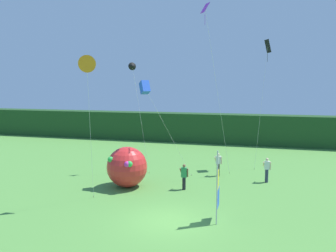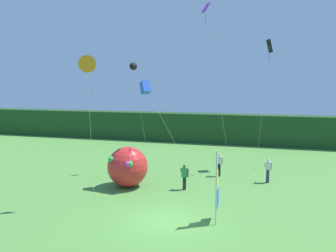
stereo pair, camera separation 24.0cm
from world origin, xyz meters
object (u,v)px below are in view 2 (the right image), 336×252
at_px(kite_black_delta_2, 134,67).
at_px(kite_black_diamond_3, 269,52).
at_px(kite_blue_box_0, 146,88).
at_px(kite_purple_diamond_1, 208,25).
at_px(person_far_left, 184,176).
at_px(kite_orange_delta_4, 87,64).
at_px(banner_flag, 217,188).
at_px(person_mid_field, 219,164).
at_px(inflatable_balloon, 128,167).
at_px(person_near_banner, 268,170).

relative_size(kite_black_delta_2, kite_black_diamond_3, 0.82).
relative_size(kite_blue_box_0, kite_purple_diamond_1, 0.58).
relative_size(person_far_left, kite_black_delta_2, 0.20).
xyz_separation_m(kite_blue_box_0, kite_black_diamond_3, (7.78, 7.29, 2.76)).
xyz_separation_m(person_far_left, kite_blue_box_0, (-2.76, 0.43, 5.66)).
relative_size(kite_purple_diamond_1, kite_orange_delta_4, 1.45).
relative_size(person_far_left, kite_blue_box_0, 0.24).
relative_size(banner_flag, kite_blue_box_0, 0.52).
xyz_separation_m(person_mid_field, kite_black_diamond_3, (3.27, 3.89, 8.39)).
height_order(inflatable_balloon, kite_black_diamond_3, kite_black_diamond_3).
xyz_separation_m(kite_blue_box_0, kite_purple_diamond_1, (3.80, 1.80, 4.13)).
bearing_deg(kite_blue_box_0, person_far_left, -8.78).
height_order(person_near_banner, kite_black_delta_2, kite_black_delta_2).
distance_m(person_far_left, kite_purple_diamond_1, 10.10).
height_order(banner_flag, kite_black_diamond_3, kite_black_diamond_3).
bearing_deg(kite_blue_box_0, kite_black_delta_2, 122.99).
bearing_deg(banner_flag, kite_purple_diamond_1, 103.44).
bearing_deg(person_mid_field, kite_black_diamond_3, 49.95).
xyz_separation_m(person_near_banner, kite_blue_box_0, (-7.95, -2.63, 5.63)).
distance_m(banner_flag, kite_black_delta_2, 12.76).
height_order(banner_flag, kite_orange_delta_4, kite_orange_delta_4).
xyz_separation_m(person_far_left, kite_black_delta_2, (-4.78, 3.54, 7.16)).
bearing_deg(person_near_banner, kite_orange_delta_4, -143.62).
height_order(person_far_left, kite_black_diamond_3, kite_black_diamond_3).
xyz_separation_m(banner_flag, kite_black_diamond_3, (2.33, 12.37, 7.56)).
xyz_separation_m(person_mid_field, kite_black_delta_2, (-6.53, -0.28, 7.13)).
bearing_deg(kite_black_diamond_3, person_far_left, -123.05).
distance_m(kite_black_diamond_3, kite_orange_delta_4, 15.22).
height_order(person_mid_field, kite_purple_diamond_1, kite_purple_diamond_1).
relative_size(person_near_banner, person_mid_field, 0.99).
height_order(kite_blue_box_0, kite_black_diamond_3, kite_black_diamond_3).
bearing_deg(inflatable_balloon, person_mid_field, 37.22).
distance_m(kite_blue_box_0, kite_purple_diamond_1, 5.90).
bearing_deg(banner_flag, kite_black_diamond_3, 79.35).
bearing_deg(kite_black_diamond_3, kite_purple_diamond_1, -125.92).
distance_m(kite_black_delta_2, kite_black_diamond_3, 10.72).
distance_m(banner_flag, kite_orange_delta_4, 9.43).
distance_m(kite_purple_diamond_1, kite_black_delta_2, 6.53).
bearing_deg(kite_blue_box_0, inflatable_balloon, -141.80).
bearing_deg(kite_blue_box_0, kite_purple_diamond_1, 25.37).
xyz_separation_m(person_near_banner, kite_purple_diamond_1, (-4.14, -0.83, 9.76)).
distance_m(person_far_left, kite_black_delta_2, 9.31).
height_order(kite_black_delta_2, kite_black_diamond_3, kite_black_diamond_3).
height_order(person_mid_field, inflatable_balloon, inflatable_balloon).
relative_size(kite_black_diamond_3, kite_orange_delta_4, 1.23).
xyz_separation_m(banner_flag, person_far_left, (-2.69, 4.66, -0.86)).
height_order(inflatable_balloon, kite_purple_diamond_1, kite_purple_diamond_1).
distance_m(kite_blue_box_0, kite_orange_delta_4, 4.99).
xyz_separation_m(person_near_banner, kite_black_diamond_3, (-0.17, 4.65, 8.39)).
relative_size(banner_flag, person_far_left, 2.18).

